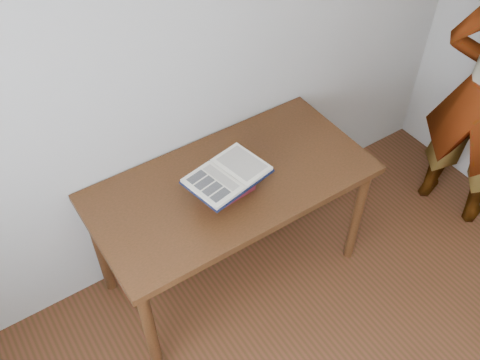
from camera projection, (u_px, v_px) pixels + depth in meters
desk at (231, 194)px, 2.76m from camera, size 1.44×0.72×0.77m
book_stack at (226, 184)px, 2.59m from camera, size 0.26×0.19×0.12m
open_book at (227, 175)px, 2.52m from camera, size 0.42×0.33×0.03m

